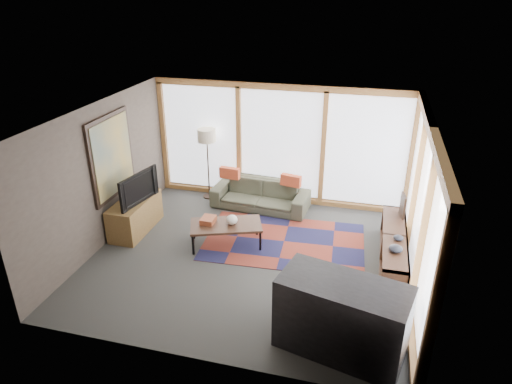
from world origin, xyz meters
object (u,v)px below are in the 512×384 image
(bookshelf, at_px, (393,249))
(bar_counter, at_px, (342,317))
(tv_console, at_px, (135,215))
(floor_lamp, at_px, (208,164))
(coffee_table, at_px, (226,234))
(television, at_px, (135,187))
(sofa, at_px, (260,195))

(bookshelf, xyz_separation_m, bar_counter, (-0.70, -2.29, 0.24))
(tv_console, relative_size, bar_counter, 0.79)
(floor_lamp, bearing_deg, bookshelf, -23.36)
(coffee_table, distance_m, tv_console, 1.89)
(floor_lamp, relative_size, coffee_table, 1.25)
(bookshelf, bearing_deg, television, -178.80)
(coffee_table, xyz_separation_m, bookshelf, (2.98, 0.14, 0.07))
(sofa, xyz_separation_m, bar_counter, (2.04, -3.79, 0.22))
(floor_lamp, bearing_deg, television, -113.40)
(sofa, xyz_separation_m, floor_lamp, (-1.25, 0.23, 0.50))
(sofa, height_order, bar_counter, bar_counter)
(floor_lamp, distance_m, bookshelf, 4.38)
(sofa, relative_size, television, 1.97)
(floor_lamp, bearing_deg, bar_counter, -50.64)
(television, bearing_deg, sofa, -40.31)
(sofa, relative_size, tv_console, 1.59)
(tv_console, height_order, bar_counter, bar_counter)
(bar_counter, bearing_deg, sofa, 132.04)
(tv_console, distance_m, television, 0.63)
(television, height_order, bar_counter, television)
(bar_counter, bearing_deg, floor_lamp, 143.08)
(sofa, xyz_separation_m, tv_console, (-2.12, -1.56, 0.02))
(coffee_table, distance_m, television, 1.95)
(floor_lamp, height_order, television, floor_lamp)
(sofa, bearing_deg, coffee_table, -93.73)
(tv_console, bearing_deg, sofa, 36.37)
(tv_console, xyz_separation_m, television, (0.08, -0.03, 0.62))
(coffee_table, bearing_deg, bookshelf, 2.77)
(sofa, xyz_separation_m, television, (-2.04, -1.60, 0.65))
(bookshelf, distance_m, bar_counter, 2.41)
(coffee_table, bearing_deg, tv_console, 177.64)
(sofa, relative_size, floor_lamp, 1.28)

